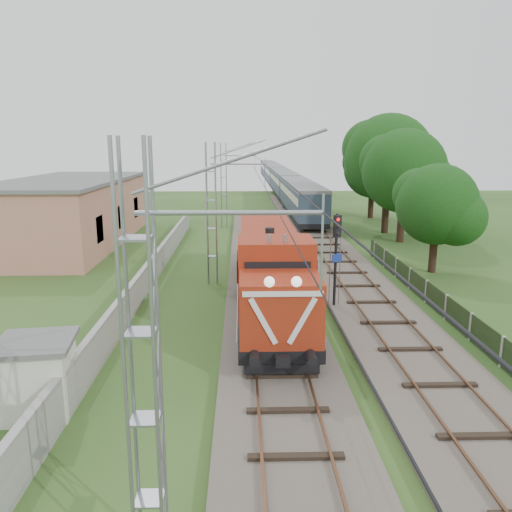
{
  "coord_description": "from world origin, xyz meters",
  "views": [
    {
      "loc": [
        -1.3,
        -15.89,
        7.87
      ],
      "look_at": [
        -0.57,
        9.32,
        2.2
      ],
      "focal_mm": 35.0,
      "sensor_mm": 36.0,
      "label": 1
    }
  ],
  "objects_px": {
    "relay_hut": "(38,376)",
    "signal_post": "(336,245)",
    "locomotive": "(269,265)",
    "coach_rake": "(279,177)"
  },
  "relations": [
    {
      "from": "relay_hut",
      "to": "signal_post",
      "type": "bearing_deg",
      "value": 40.13
    },
    {
      "from": "locomotive",
      "to": "signal_post",
      "type": "bearing_deg",
      "value": -10.65
    },
    {
      "from": "locomotive",
      "to": "coach_rake",
      "type": "bearing_deg",
      "value": 85.4
    },
    {
      "from": "locomotive",
      "to": "coach_rake",
      "type": "distance_m",
      "value": 62.33
    },
    {
      "from": "locomotive",
      "to": "coach_rake",
      "type": "height_order",
      "value": "locomotive"
    },
    {
      "from": "signal_post",
      "to": "relay_hut",
      "type": "relative_size",
      "value": 1.93
    },
    {
      "from": "signal_post",
      "to": "relay_hut",
      "type": "distance_m",
      "value": 13.92
    },
    {
      "from": "locomotive",
      "to": "signal_post",
      "type": "xyz_separation_m",
      "value": [
        3.12,
        -0.59,
        1.06
      ]
    },
    {
      "from": "locomotive",
      "to": "relay_hut",
      "type": "bearing_deg",
      "value": -128.04
    },
    {
      "from": "locomotive",
      "to": "relay_hut",
      "type": "distance_m",
      "value": 12.05
    }
  ]
}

